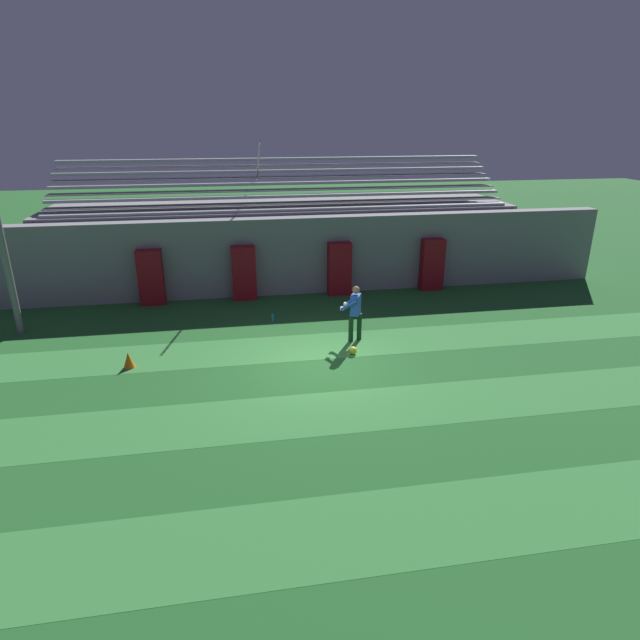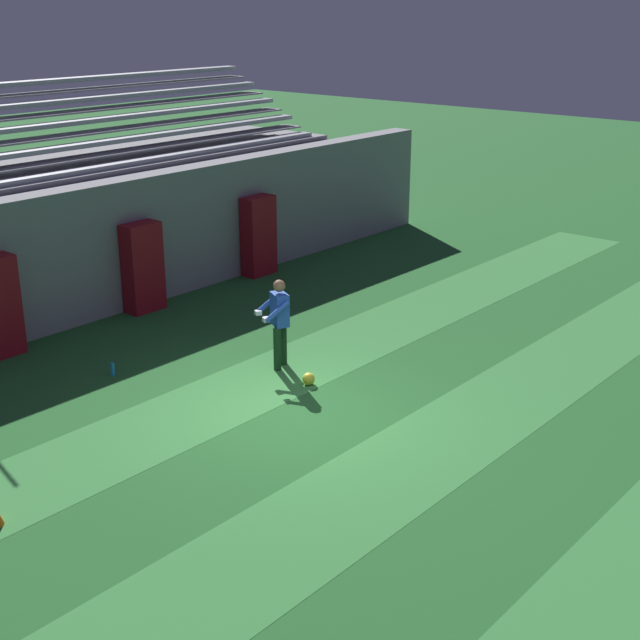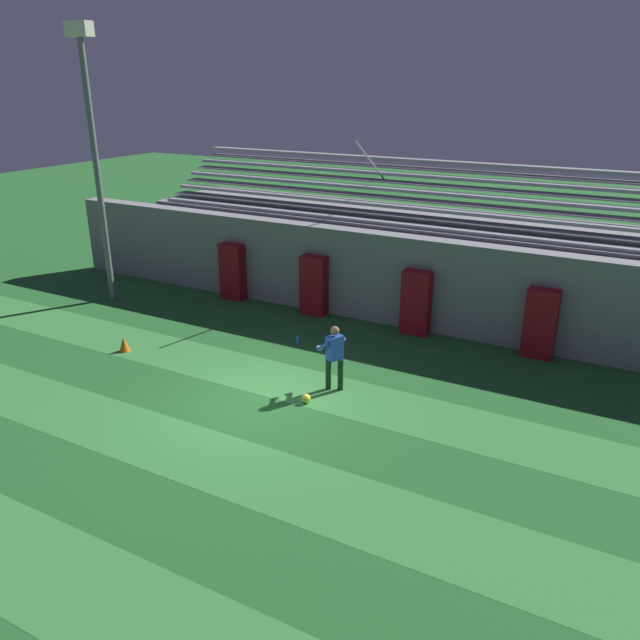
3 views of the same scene
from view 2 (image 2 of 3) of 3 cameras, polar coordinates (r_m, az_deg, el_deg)
name	(u,v)px [view 2 (image 2 of 3)]	position (r m, az deg, el deg)	size (l,w,h in m)	color
ground_plane	(297,414)	(14.57, -1.51, -6.04)	(80.00, 80.00, 0.00)	#236028
turf_stripe_mid	(415,459)	(13.29, 6.10, -8.84)	(28.00, 1.83, 0.01)	#38843D
turf_stripe_far	(239,392)	(15.40, -5.21, -4.61)	(28.00, 1.83, 0.01)	#38843D
back_wall	(56,260)	(18.79, -16.52, 3.69)	(24.00, 0.60, 2.80)	gray
padding_pillar_gate_right	(143,267)	(19.43, -11.27, 3.32)	(0.84, 0.44, 1.93)	maroon
padding_pillar_far_right	(259,236)	(21.72, -3.95, 5.39)	(0.84, 0.44, 1.93)	maroon
goalkeeper	(279,318)	(16.04, -2.65, 0.13)	(0.70, 0.72, 1.67)	#143319
soccer_ball	(309,379)	(15.59, -0.73, -3.79)	(0.22, 0.22, 0.22)	yellow
water_bottle	(113,369)	(16.39, -13.13, -3.08)	(0.07, 0.07, 0.24)	#1E8CD8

